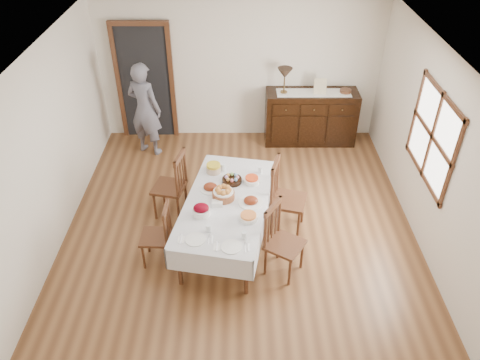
{
  "coord_description": "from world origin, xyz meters",
  "views": [
    {
      "loc": [
        -0.0,
        -4.91,
        4.54
      ],
      "look_at": [
        0.0,
        0.1,
        0.95
      ],
      "focal_mm": 35.0,
      "sensor_mm": 36.0,
      "label": 1
    }
  ],
  "objects_px": {
    "chair_right_far": "(285,196)",
    "sideboard": "(310,117)",
    "dining_table": "(227,206)",
    "chair_left_far": "(172,184)",
    "person": "(145,106)",
    "table_lamp": "(285,74)",
    "chair_right_near": "(281,240)",
    "chair_left_near": "(159,234)"
  },
  "relations": [
    {
      "from": "chair_right_far",
      "to": "sideboard",
      "type": "distance_m",
      "value": 2.56
    },
    {
      "from": "dining_table",
      "to": "chair_left_far",
      "type": "distance_m",
      "value": 1.01
    },
    {
      "from": "person",
      "to": "table_lamp",
      "type": "height_order",
      "value": "person"
    },
    {
      "from": "chair_left_far",
      "to": "person",
      "type": "bearing_deg",
      "value": -147.11
    },
    {
      "from": "sideboard",
      "to": "person",
      "type": "distance_m",
      "value": 2.98
    },
    {
      "from": "chair_right_far",
      "to": "chair_right_near",
      "type": "bearing_deg",
      "value": -171.94
    },
    {
      "from": "chair_left_near",
      "to": "person",
      "type": "distance_m",
      "value": 2.86
    },
    {
      "from": "table_lamp",
      "to": "chair_left_far",
      "type": "bearing_deg",
      "value": -129.54
    },
    {
      "from": "chair_right_near",
      "to": "sideboard",
      "type": "bearing_deg",
      "value": 18.87
    },
    {
      "from": "chair_left_near",
      "to": "sideboard",
      "type": "relative_size",
      "value": 0.56
    },
    {
      "from": "chair_left_near",
      "to": "person",
      "type": "relative_size",
      "value": 0.51
    },
    {
      "from": "chair_left_near",
      "to": "chair_left_far",
      "type": "bearing_deg",
      "value": 177.79
    },
    {
      "from": "chair_right_near",
      "to": "table_lamp",
      "type": "distance_m",
      "value": 3.39
    },
    {
      "from": "chair_left_near",
      "to": "dining_table",
      "type": "bearing_deg",
      "value": 115.01
    },
    {
      "from": "dining_table",
      "to": "chair_right_far",
      "type": "relative_size",
      "value": 2.0
    },
    {
      "from": "chair_right_far",
      "to": "table_lamp",
      "type": "relative_size",
      "value": 2.44
    },
    {
      "from": "chair_right_near",
      "to": "table_lamp",
      "type": "height_order",
      "value": "table_lamp"
    },
    {
      "from": "chair_left_far",
      "to": "table_lamp",
      "type": "distance_m",
      "value": 2.87
    },
    {
      "from": "chair_right_far",
      "to": "sideboard",
      "type": "height_order",
      "value": "chair_right_far"
    },
    {
      "from": "chair_left_near",
      "to": "person",
      "type": "bearing_deg",
      "value": -166.29
    },
    {
      "from": "dining_table",
      "to": "table_lamp",
      "type": "relative_size",
      "value": 4.89
    },
    {
      "from": "chair_left_near",
      "to": "chair_left_far",
      "type": "relative_size",
      "value": 0.86
    },
    {
      "from": "dining_table",
      "to": "chair_right_near",
      "type": "height_order",
      "value": "chair_right_near"
    },
    {
      "from": "sideboard",
      "to": "table_lamp",
      "type": "xyz_separation_m",
      "value": [
        -0.52,
        -0.03,
        0.85
      ]
    },
    {
      "from": "chair_left_far",
      "to": "sideboard",
      "type": "relative_size",
      "value": 0.65
    },
    {
      "from": "chair_right_near",
      "to": "chair_right_far",
      "type": "height_order",
      "value": "chair_right_far"
    },
    {
      "from": "person",
      "to": "chair_right_far",
      "type": "bearing_deg",
      "value": 160.69
    },
    {
      "from": "chair_right_near",
      "to": "chair_right_far",
      "type": "xyz_separation_m",
      "value": [
        0.11,
        0.83,
        0.05
      ]
    },
    {
      "from": "chair_right_far",
      "to": "sideboard",
      "type": "bearing_deg",
      "value": 0.21
    },
    {
      "from": "dining_table",
      "to": "person",
      "type": "xyz_separation_m",
      "value": [
        -1.46,
        2.39,
        0.27
      ]
    },
    {
      "from": "chair_right_near",
      "to": "dining_table",
      "type": "bearing_deg",
      "value": 83.95
    },
    {
      "from": "chair_right_far",
      "to": "chair_left_far",
      "type": "bearing_deg",
      "value": 94.07
    },
    {
      "from": "chair_left_far",
      "to": "chair_right_far",
      "type": "relative_size",
      "value": 0.95
    },
    {
      "from": "dining_table",
      "to": "sideboard",
      "type": "bearing_deg",
      "value": 72.49
    },
    {
      "from": "chair_right_near",
      "to": "table_lamp",
      "type": "xyz_separation_m",
      "value": [
        0.26,
        3.28,
        0.82
      ]
    },
    {
      "from": "dining_table",
      "to": "table_lamp",
      "type": "height_order",
      "value": "table_lamp"
    },
    {
      "from": "chair_right_far",
      "to": "person",
      "type": "relative_size",
      "value": 0.63
    },
    {
      "from": "chair_left_near",
      "to": "sideboard",
      "type": "height_order",
      "value": "sideboard"
    },
    {
      "from": "dining_table",
      "to": "chair_right_near",
      "type": "xyz_separation_m",
      "value": [
        0.69,
        -0.54,
        -0.11
      ]
    },
    {
      "from": "chair_left_far",
      "to": "person",
      "type": "xyz_separation_m",
      "value": [
        -0.66,
        1.78,
        0.36
      ]
    },
    {
      "from": "chair_left_near",
      "to": "chair_right_far",
      "type": "xyz_separation_m",
      "value": [
        1.67,
        0.66,
        0.1
      ]
    },
    {
      "from": "chair_right_near",
      "to": "sideboard",
      "type": "relative_size",
      "value": 0.62
    }
  ]
}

